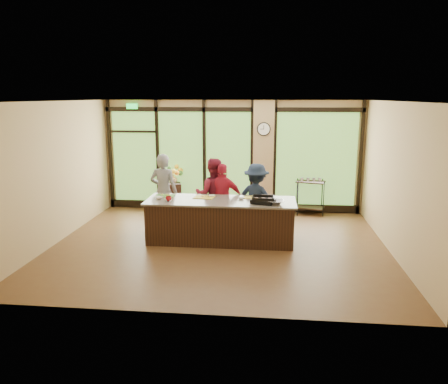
% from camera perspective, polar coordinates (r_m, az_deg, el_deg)
% --- Properties ---
extents(floor, '(7.00, 7.00, 0.00)m').
position_cam_1_polar(floor, '(9.32, -0.64, -6.99)').
color(floor, brown).
rests_on(floor, ground).
extents(ceiling, '(7.00, 7.00, 0.00)m').
position_cam_1_polar(ceiling, '(8.79, -0.68, 11.78)').
color(ceiling, silver).
rests_on(ceiling, back_wall).
extents(back_wall, '(7.00, 0.00, 7.00)m').
position_cam_1_polar(back_wall, '(11.88, 1.04, 4.69)').
color(back_wall, tan).
rests_on(back_wall, floor).
extents(left_wall, '(0.00, 6.00, 6.00)m').
position_cam_1_polar(left_wall, '(9.97, -21.09, 2.36)').
color(left_wall, tan).
rests_on(left_wall, floor).
extents(right_wall, '(0.00, 6.00, 6.00)m').
position_cam_1_polar(right_wall, '(9.21, 21.52, 1.56)').
color(right_wall, tan).
rests_on(right_wall, floor).
extents(window_wall, '(6.90, 0.12, 3.00)m').
position_cam_1_polar(window_wall, '(11.84, 1.81, 4.15)').
color(window_wall, tan).
rests_on(window_wall, floor).
extents(island_base, '(3.10, 1.00, 0.88)m').
position_cam_1_polar(island_base, '(9.47, -0.43, -3.88)').
color(island_base, black).
rests_on(island_base, floor).
extents(countertop, '(3.20, 1.10, 0.04)m').
position_cam_1_polar(countertop, '(9.35, -0.44, -1.17)').
color(countertop, gray).
rests_on(countertop, island_base).
extents(wall_clock, '(0.36, 0.04, 0.36)m').
position_cam_1_polar(wall_clock, '(11.63, 5.21, 8.19)').
color(wall_clock, black).
rests_on(wall_clock, window_wall).
extents(cook_left, '(0.69, 0.48, 1.80)m').
position_cam_1_polar(cook_left, '(10.39, -7.88, 0.09)').
color(cook_left, gray).
rests_on(cook_left, floor).
extents(cook_midleft, '(0.90, 0.75, 1.70)m').
position_cam_1_polar(cook_midleft, '(10.21, -1.48, -0.30)').
color(cook_midleft, maroon).
rests_on(cook_midleft, floor).
extents(cook_midright, '(0.96, 0.45, 1.61)m').
position_cam_1_polar(cook_midright, '(10.03, -0.14, -0.80)').
color(cook_midright, '#B71C33').
rests_on(cook_midright, floor).
extents(cook_right, '(1.17, 0.88, 1.61)m').
position_cam_1_polar(cook_right, '(10.02, 4.22, -0.85)').
color(cook_right, '#182135').
rests_on(cook_right, floor).
extents(roasting_pan, '(0.54, 0.48, 0.08)m').
position_cam_1_polar(roasting_pan, '(9.09, 5.13, -1.23)').
color(roasting_pan, black).
rests_on(roasting_pan, countertop).
extents(mixing_bowl, '(0.42, 0.42, 0.09)m').
position_cam_1_polar(mixing_bowl, '(9.05, 6.68, -1.31)').
color(mixing_bowl, silver).
rests_on(mixing_bowl, countertop).
extents(cutting_board_left, '(0.44, 0.34, 0.01)m').
position_cam_1_polar(cutting_board_left, '(9.80, -7.71, -0.50)').
color(cutting_board_left, '#46812F').
rests_on(cutting_board_left, countertop).
extents(cutting_board_center, '(0.47, 0.39, 0.01)m').
position_cam_1_polar(cutting_board_center, '(9.59, -2.59, -0.68)').
color(cutting_board_center, gold).
rests_on(cutting_board_center, countertop).
extents(cutting_board_right, '(0.36, 0.27, 0.01)m').
position_cam_1_polar(cutting_board_right, '(9.58, 3.71, -0.71)').
color(cutting_board_right, gold).
rests_on(cutting_board_right, countertop).
extents(prep_bowl_near, '(0.22, 0.22, 0.05)m').
position_cam_1_polar(prep_bowl_near, '(9.53, -8.50, -0.76)').
color(prep_bowl_near, white).
rests_on(prep_bowl_near, countertop).
extents(prep_bowl_mid, '(0.15, 0.15, 0.04)m').
position_cam_1_polar(prep_bowl_mid, '(9.41, 2.25, -0.85)').
color(prep_bowl_mid, white).
rests_on(prep_bowl_mid, countertop).
extents(prep_bowl_far, '(0.17, 0.17, 0.04)m').
position_cam_1_polar(prep_bowl_far, '(9.64, -1.59, -0.53)').
color(prep_bowl_far, white).
rests_on(prep_bowl_far, countertop).
extents(red_ramekin, '(0.14, 0.14, 0.10)m').
position_cam_1_polar(red_ramekin, '(9.34, -7.24, -0.86)').
color(red_ramekin, '#A11018').
rests_on(red_ramekin, countertop).
extents(flower_stand, '(0.49, 0.49, 0.77)m').
position_cam_1_polar(flower_stand, '(12.08, -6.58, -0.62)').
color(flower_stand, black).
rests_on(flower_stand, floor).
extents(flower_vase, '(0.30, 0.30, 0.24)m').
position_cam_1_polar(flower_vase, '(11.98, -6.64, 1.73)').
color(flower_vase, '#957C51').
rests_on(flower_vase, flower_stand).
extents(bar_cart, '(0.82, 0.60, 1.00)m').
position_cam_1_polar(bar_cart, '(11.80, 11.20, -0.05)').
color(bar_cart, black).
rests_on(bar_cart, floor).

